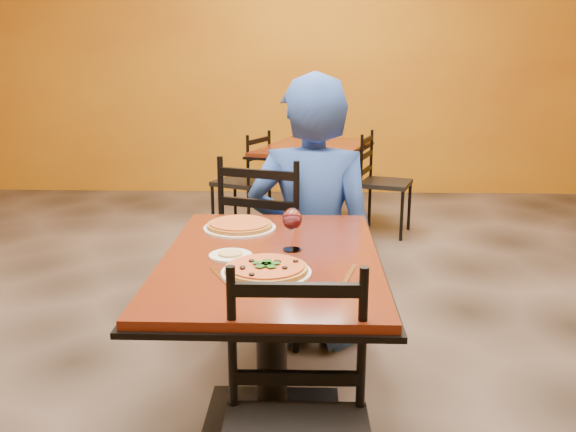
{
  "coord_description": "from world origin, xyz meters",
  "views": [
    {
      "loc": [
        0.14,
        -2.67,
        1.47
      ],
      "look_at": [
        0.06,
        -0.3,
        0.85
      ],
      "focal_mm": 38.11,
      "sensor_mm": 36.0,
      "label": 1
    }
  ],
  "objects_px": {
    "chair_main_far": "(274,245)",
    "pizza_main": "(266,268)",
    "chair_second_left": "(241,183)",
    "plate_far": "(240,228)",
    "table_second": "(313,169)",
    "plate_main": "(266,273)",
    "pizza_far": "(240,225)",
    "side_plate": "(231,256)",
    "wine_glass": "(292,228)",
    "chair_second_right": "(386,184)",
    "diner": "(312,212)",
    "table_main": "(271,303)"
  },
  "relations": [
    {
      "from": "chair_main_far",
      "to": "pizza_main",
      "type": "height_order",
      "value": "chair_main_far"
    },
    {
      "from": "chair_second_left",
      "to": "plate_far",
      "type": "height_order",
      "value": "chair_second_left"
    },
    {
      "from": "table_second",
      "to": "plate_main",
      "type": "relative_size",
      "value": 4.33
    },
    {
      "from": "pizza_far",
      "to": "plate_main",
      "type": "bearing_deg",
      "value": -74.6
    },
    {
      "from": "side_plate",
      "to": "chair_second_left",
      "type": "bearing_deg",
      "value": 95.52
    },
    {
      "from": "plate_far",
      "to": "wine_glass",
      "type": "xyz_separation_m",
      "value": [
        0.23,
        -0.28,
        0.08
      ]
    },
    {
      "from": "pizza_main",
      "to": "side_plate",
      "type": "distance_m",
      "value": 0.23
    },
    {
      "from": "chair_second_right",
      "to": "side_plate",
      "type": "xyz_separation_m",
      "value": [
        -0.94,
        -2.91,
        0.33
      ]
    },
    {
      "from": "diner",
      "to": "wine_glass",
      "type": "xyz_separation_m",
      "value": [
        -0.08,
        -0.79,
        0.14
      ]
    },
    {
      "from": "chair_second_left",
      "to": "side_plate",
      "type": "distance_m",
      "value": 2.95
    },
    {
      "from": "plate_main",
      "to": "pizza_main",
      "type": "bearing_deg",
      "value": 0.0
    },
    {
      "from": "plate_far",
      "to": "wine_glass",
      "type": "relative_size",
      "value": 1.72
    },
    {
      "from": "table_main",
      "to": "wine_glass",
      "type": "distance_m",
      "value": 0.3
    },
    {
      "from": "chair_main_far",
      "to": "chair_second_right",
      "type": "xyz_separation_m",
      "value": [
        0.84,
        1.94,
        -0.07
      ]
    },
    {
      "from": "plate_far",
      "to": "table_main",
      "type": "bearing_deg",
      "value": -66.01
    },
    {
      "from": "table_second",
      "to": "chair_main_far",
      "type": "bearing_deg",
      "value": -96.64
    },
    {
      "from": "chair_second_left",
      "to": "side_plate",
      "type": "height_order",
      "value": "chair_second_left"
    },
    {
      "from": "chair_main_far",
      "to": "wine_glass",
      "type": "height_order",
      "value": "chair_main_far"
    },
    {
      "from": "side_plate",
      "to": "plate_far",
      "type": "bearing_deg",
      "value": 91.04
    },
    {
      "from": "table_main",
      "to": "diner",
      "type": "distance_m",
      "value": 0.88
    },
    {
      "from": "plate_main",
      "to": "pizza_far",
      "type": "xyz_separation_m",
      "value": [
        -0.15,
        0.55,
        0.02
      ]
    },
    {
      "from": "table_second",
      "to": "chair_second_right",
      "type": "height_order",
      "value": "chair_second_right"
    },
    {
      "from": "table_second",
      "to": "diner",
      "type": "relative_size",
      "value": 0.96
    },
    {
      "from": "side_plate",
      "to": "table_main",
      "type": "bearing_deg",
      "value": 9.05
    },
    {
      "from": "chair_main_far",
      "to": "chair_second_left",
      "type": "height_order",
      "value": "chair_main_far"
    },
    {
      "from": "chair_second_left",
      "to": "chair_second_right",
      "type": "bearing_deg",
      "value": 115.5
    },
    {
      "from": "chair_second_left",
      "to": "pizza_far",
      "type": "distance_m",
      "value": 2.58
    },
    {
      "from": "chair_main_far",
      "to": "side_plate",
      "type": "height_order",
      "value": "chair_main_far"
    },
    {
      "from": "diner",
      "to": "plate_main",
      "type": "distance_m",
      "value": 1.07
    },
    {
      "from": "chair_second_left",
      "to": "pizza_main",
      "type": "xyz_separation_m",
      "value": [
        0.43,
        -3.09,
        0.34
      ]
    },
    {
      "from": "diner",
      "to": "wine_glass",
      "type": "bearing_deg",
      "value": 90.55
    },
    {
      "from": "table_second",
      "to": "diner",
      "type": "xyz_separation_m",
      "value": [
        -0.02,
        -2.03,
        0.15
      ]
    },
    {
      "from": "chair_second_left",
      "to": "plate_main",
      "type": "bearing_deg",
      "value": 33.35
    },
    {
      "from": "table_main",
      "to": "table_second",
      "type": "xyz_separation_m",
      "value": [
        0.18,
        2.89,
        -0.0
      ]
    },
    {
      "from": "diner",
      "to": "pizza_main",
      "type": "distance_m",
      "value": 1.07
    },
    {
      "from": "chair_main_far",
      "to": "side_plate",
      "type": "xyz_separation_m",
      "value": [
        -0.1,
        -0.97,
        0.26
      ]
    },
    {
      "from": "plate_far",
      "to": "side_plate",
      "type": "height_order",
      "value": "same"
    },
    {
      "from": "table_second",
      "to": "side_plate",
      "type": "distance_m",
      "value": 2.94
    },
    {
      "from": "chair_second_right",
      "to": "diner",
      "type": "height_order",
      "value": "diner"
    },
    {
      "from": "plate_main",
      "to": "side_plate",
      "type": "relative_size",
      "value": 1.94
    },
    {
      "from": "plate_main",
      "to": "pizza_far",
      "type": "bearing_deg",
      "value": 105.4
    },
    {
      "from": "diner",
      "to": "pizza_main",
      "type": "relative_size",
      "value": 4.94
    },
    {
      "from": "table_second",
      "to": "wine_glass",
      "type": "relative_size",
      "value": 7.45
    },
    {
      "from": "chair_main_far",
      "to": "diner",
      "type": "distance_m",
      "value": 0.3
    },
    {
      "from": "chair_second_right",
      "to": "pizza_main",
      "type": "distance_m",
      "value": 3.21
    },
    {
      "from": "chair_main_far",
      "to": "pizza_far",
      "type": "bearing_deg",
      "value": 98.32
    },
    {
      "from": "pizza_main",
      "to": "side_plate",
      "type": "relative_size",
      "value": 1.77
    },
    {
      "from": "pizza_far",
      "to": "chair_second_left",
      "type": "bearing_deg",
      "value": 96.17
    },
    {
      "from": "pizza_far",
      "to": "wine_glass",
      "type": "relative_size",
      "value": 1.56
    },
    {
      "from": "plate_far",
      "to": "side_plate",
      "type": "relative_size",
      "value": 1.94
    }
  ]
}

